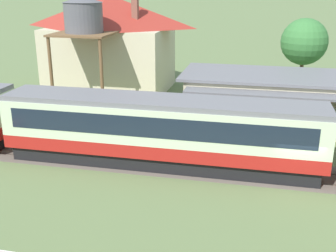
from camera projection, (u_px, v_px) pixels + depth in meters
ground_plane at (296, 184)px, 23.17m from camera, size 600.00×600.00×0.00m
passenger_train at (165, 129)px, 24.89m from camera, size 59.09×3.22×4.13m
railway_track at (277, 174)px, 24.28m from camera, size 118.13×3.60×0.04m
station_building at (273, 99)px, 32.15m from camera, size 13.87×7.90×3.95m
station_house_red_roof at (110, 42)px, 41.74m from camera, size 12.31×9.35×9.35m
water_tower at (84, 19)px, 35.05m from camera, size 4.94×4.94×9.40m
yard_tree_2 at (304, 42)px, 38.85m from camera, size 4.29×4.29×7.39m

